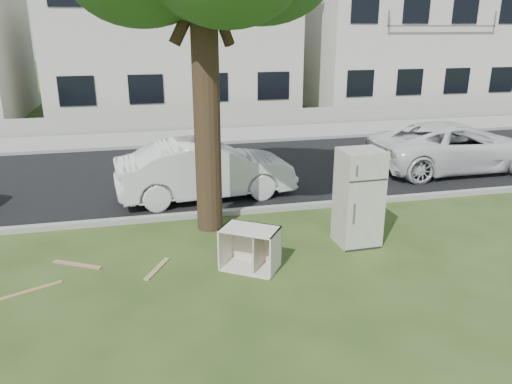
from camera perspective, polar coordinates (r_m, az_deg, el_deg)
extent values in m
plane|color=#2A4016|center=(9.22, -1.14, -8.02)|extent=(120.00, 120.00, 0.00)
cube|color=black|center=(14.76, -6.02, 2.22)|extent=(120.00, 7.00, 0.01)
cube|color=gray|center=(11.42, -3.71, -2.66)|extent=(120.00, 0.18, 0.12)
cube|color=gray|center=(18.17, -7.48, 5.25)|extent=(120.00, 0.18, 0.12)
cube|color=gray|center=(19.58, -7.93, 6.20)|extent=(120.00, 2.80, 0.01)
cube|color=gray|center=(21.08, -8.40, 8.00)|extent=(120.00, 0.15, 0.70)
cylinder|color=black|center=(10.07, -5.67, 9.76)|extent=(0.54, 0.54, 5.20)
cube|color=beige|center=(25.63, -9.79, 17.08)|extent=(11.00, 8.00, 7.20)
cube|color=silver|center=(29.02, 15.65, 16.23)|extent=(10.00, 8.00, 6.60)
cube|color=silver|center=(9.86, 11.64, -0.63)|extent=(0.80, 0.75, 1.90)
cube|color=beige|center=(8.84, -0.68, -6.46)|extent=(1.15, 1.05, 0.77)
cube|color=olive|center=(9.05, -24.54, -10.28)|extent=(1.01, 0.52, 0.02)
cube|color=#A16F54|center=(9.66, -19.76, -7.80)|extent=(0.90, 0.57, 0.02)
cube|color=#A28B5A|center=(9.13, -11.23, -8.58)|extent=(0.50, 0.81, 0.02)
imported|color=silver|center=(12.44, -5.78, 2.57)|extent=(4.50, 1.94, 1.44)
imported|color=white|center=(15.95, 21.84, 4.83)|extent=(5.14, 2.42, 1.42)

